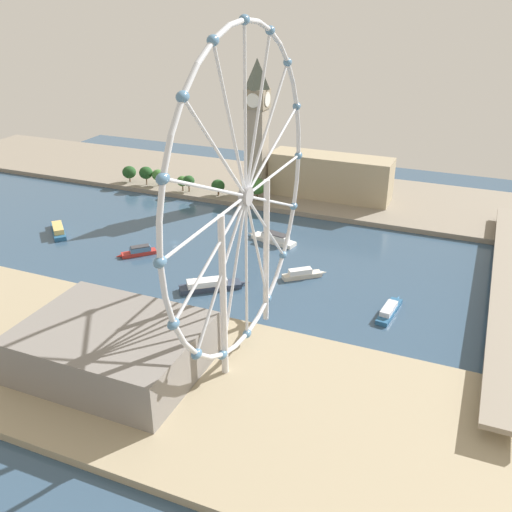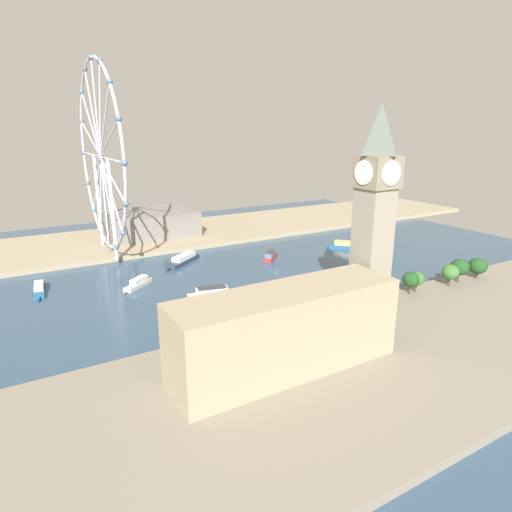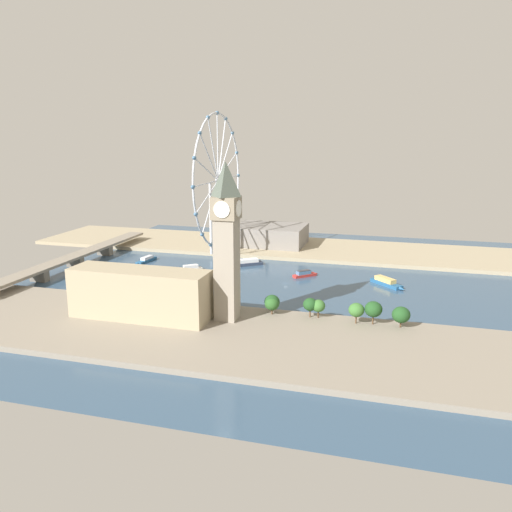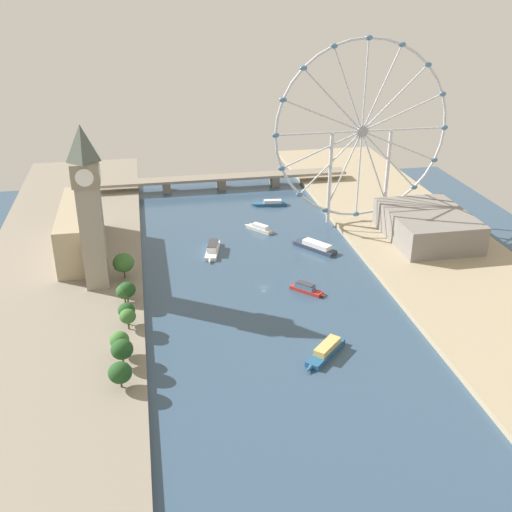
# 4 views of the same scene
# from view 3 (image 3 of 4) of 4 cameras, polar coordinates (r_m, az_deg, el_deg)

# --- Properties ---
(ground_plane) EXTENTS (389.49, 389.49, 0.00)m
(ground_plane) POSITION_cam_3_polar(r_m,az_deg,el_deg) (373.98, 3.24, -2.97)
(ground_plane) COLOR #334C66
(riverbank_left) EXTENTS (90.00, 520.00, 3.00)m
(riverbank_left) POSITION_cam_3_polar(r_m,az_deg,el_deg) (273.27, -1.92, -8.89)
(riverbank_left) COLOR gray
(riverbank_left) RESTS_ON ground_plane
(riverbank_right) EXTENTS (90.00, 520.00, 3.00)m
(riverbank_right) POSITION_cam_3_polar(r_m,az_deg,el_deg) (478.02, 6.16, 0.76)
(riverbank_right) COLOR tan
(riverbank_right) RESTS_ON ground_plane
(clock_tower) EXTENTS (14.47, 14.47, 86.88)m
(clock_tower) POSITION_cam_3_polar(r_m,az_deg,el_deg) (283.69, -3.21, 1.80)
(clock_tower) COLOR gray
(clock_tower) RESTS_ON riverbank_left
(parliament_block) EXTENTS (22.00, 78.91, 27.83)m
(parliament_block) POSITION_cam_3_polar(r_m,az_deg,el_deg) (300.35, -12.45, -4.01)
(parliament_block) COLOR tan
(parliament_block) RESTS_ON riverbank_left
(tree_row_embankment) EXTENTS (11.95, 109.35, 14.65)m
(tree_row_embankment) POSITION_cam_3_polar(r_m,az_deg,el_deg) (296.22, 5.47, -5.22)
(tree_row_embankment) COLOR #513823
(tree_row_embankment) RESTS_ON riverbank_left
(ferris_wheel) EXTENTS (117.75, 3.20, 118.86)m
(ferris_wheel) POSITION_cam_3_polar(r_m,az_deg,el_deg) (459.38, -4.11, 8.06)
(ferris_wheel) COLOR silver
(ferris_wheel) RESTS_ON riverbank_right
(riverside_hall) EXTENTS (48.24, 63.07, 17.66)m
(riverside_hall) POSITION_cam_3_polar(r_m,az_deg,el_deg) (486.85, 1.58, 2.30)
(riverside_hall) COLOR gray
(riverside_hall) RESTS_ON riverbank_right
(river_bridge) EXTENTS (201.49, 13.95, 9.71)m
(river_bridge) POSITION_cam_3_polar(r_m,az_deg,el_deg) (441.00, -19.01, -0.16)
(river_bridge) COLOR gray
(river_bridge) RESTS_ON ground_plane
(tour_boat_0) EXTENTS (16.99, 20.00, 4.75)m
(tour_boat_0) POSITION_cam_3_polar(r_m,az_deg,el_deg) (408.89, -7.25, -1.36)
(tour_boat_0) COLOR beige
(tour_boat_0) RESTS_ON ground_plane
(tour_boat_1) EXTENTS (17.30, 17.81, 4.94)m
(tour_boat_1) POSITION_cam_3_polar(r_m,az_deg,el_deg) (391.86, 5.28, -1.95)
(tour_boat_1) COLOR #B22D28
(tour_boat_1) RESTS_ON ground_plane
(tour_boat_2) EXTENTS (12.79, 31.19, 5.63)m
(tour_boat_2) POSITION_cam_3_polar(r_m,az_deg,el_deg) (367.58, -5.27, -2.93)
(tour_boat_2) COLOR white
(tour_boat_2) RESTS_ON ground_plane
(tour_boat_3) EXTENTS (27.55, 7.78, 4.24)m
(tour_boat_3) POSITION_cam_3_polar(r_m,az_deg,el_deg) (443.76, -11.81, -0.40)
(tour_boat_3) COLOR #235684
(tour_boat_3) RESTS_ON ground_plane
(tour_boat_4) EXTENTS (23.99, 29.97, 5.23)m
(tour_boat_4) POSITION_cam_3_polar(r_m,az_deg,el_deg) (422.18, -1.22, -0.75)
(tour_boat_4) COLOR #2D384C
(tour_boat_4) RESTS_ON ground_plane
(tour_boat_5) EXTENTS (24.81, 25.11, 5.34)m
(tour_boat_5) POSITION_cam_3_polar(r_m,az_deg,el_deg) (379.00, 13.96, -2.79)
(tour_boat_5) COLOR #235684
(tour_boat_5) RESTS_ON ground_plane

